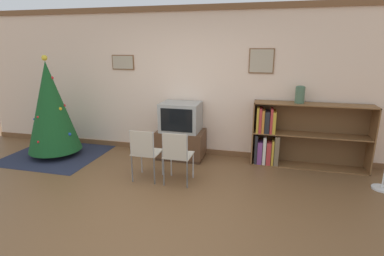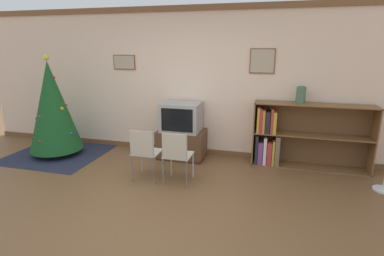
{
  "view_description": "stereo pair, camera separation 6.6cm",
  "coord_description": "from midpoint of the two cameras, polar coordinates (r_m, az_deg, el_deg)",
  "views": [
    {
      "loc": [
        1.38,
        -3.07,
        2.02
      ],
      "look_at": [
        0.29,
        1.26,
        0.79
      ],
      "focal_mm": 28.0,
      "sensor_mm": 36.0,
      "label": 1
    },
    {
      "loc": [
        1.44,
        -3.05,
        2.02
      ],
      "look_at": [
        0.29,
        1.26,
        0.79
      ],
      "focal_mm": 28.0,
      "sensor_mm": 36.0,
      "label": 2
    }
  ],
  "objects": [
    {
      "name": "folding_chair_right",
      "position": [
        4.42,
        -3.33,
        -5.06
      ],
      "size": [
        0.4,
        0.4,
        0.82
      ],
      "color": "#BCB29E",
      "rests_on": "ground_plane"
    },
    {
      "name": "tv_console",
      "position": [
        5.54,
        -2.44,
        -3.06
      ],
      "size": [
        0.85,
        0.56,
        0.52
      ],
      "color": "#412A1A",
      "rests_on": "ground_plane"
    },
    {
      "name": "area_rug",
      "position": [
        6.33,
        -24.64,
        -4.61
      ],
      "size": [
        1.71,
        1.58,
        0.01
      ],
      "color": "#23283D",
      "rests_on": "ground_plane"
    },
    {
      "name": "ground_plane",
      "position": [
        3.93,
        -9.44,
        -15.71
      ],
      "size": [
        24.0,
        24.0,
        0.0
      ],
      "primitive_type": "plane",
      "color": "brown"
    },
    {
      "name": "wall_back",
      "position": [
        5.61,
        -0.53,
        8.59
      ],
      "size": [
        8.99,
        0.11,
        2.7
      ],
      "color": "beige",
      "rests_on": "ground_plane"
    },
    {
      "name": "vase",
      "position": [
        5.24,
        19.53,
        6.06
      ],
      "size": [
        0.15,
        0.15,
        0.28
      ],
      "color": "#47664C",
      "rests_on": "bookshelf"
    },
    {
      "name": "folding_chair_left",
      "position": [
        4.59,
        -9.4,
        -4.45
      ],
      "size": [
        0.4,
        0.4,
        0.82
      ],
      "color": "#BCB29E",
      "rests_on": "ground_plane"
    },
    {
      "name": "television",
      "position": [
        5.4,
        -2.51,
        2.14
      ],
      "size": [
        0.69,
        0.55,
        0.52
      ],
      "color": "#9E9E99",
      "rests_on": "tv_console"
    },
    {
      "name": "christmas_tree",
      "position": [
        6.1,
        -25.6,
        3.59
      ],
      "size": [
        0.95,
        0.95,
        1.85
      ],
      "color": "maroon",
      "rests_on": "area_rug"
    },
    {
      "name": "bookshelf",
      "position": [
        5.38,
        17.69,
        -1.59
      ],
      "size": [
        1.9,
        0.36,
        1.1
      ],
      "color": "brown",
      "rests_on": "ground_plane"
    }
  ]
}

